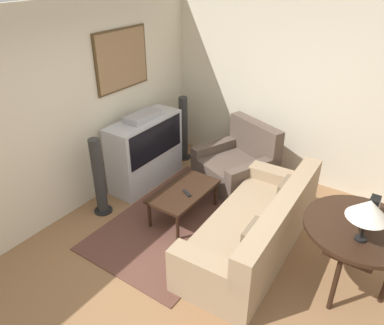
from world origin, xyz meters
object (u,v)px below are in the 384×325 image
object	(u,v)px
armchair	(237,166)
coffee_table	(184,193)
table_lamp	(369,209)
console_table	(360,232)
mantel_clock	(373,207)
couch	(256,229)
tv	(145,151)
speaker_tower_left	(99,179)
speaker_tower_right	(183,130)

from	to	relation	value
armchair	coffee_table	bearing A→B (deg)	-76.52
armchair	table_lamp	bearing A→B (deg)	-13.15
console_table	mantel_clock	xyz separation A→B (m)	(0.22, -0.04, 0.18)
couch	mantel_clock	world-z (taller)	mantel_clock
tv	couch	xyz separation A→B (m)	(-0.45, -2.07, -0.25)
speaker_tower_left	speaker_tower_right	world-z (taller)	same
tv	console_table	size ratio (longest dim) A/B	1.14
armchair	table_lamp	size ratio (longest dim) A/B	2.89
armchair	speaker_tower_right	world-z (taller)	speaker_tower_right
couch	coffee_table	size ratio (longest dim) A/B	2.28
coffee_table	speaker_tower_left	distance (m)	1.14
coffee_table	armchair	bearing A→B (deg)	-8.16
couch	speaker_tower_right	size ratio (longest dim) A/B	2.04
couch	tv	bearing A→B (deg)	-104.85
coffee_table	mantel_clock	distance (m)	2.26
coffee_table	speaker_tower_right	bearing A→B (deg)	35.92
couch	armchair	xyz separation A→B (m)	(1.21, 0.91, 0.00)
console_table	speaker_tower_left	size ratio (longest dim) A/B	0.99
couch	speaker_tower_left	size ratio (longest dim) A/B	2.04
armchair	speaker_tower_right	bearing A→B (deg)	-167.72
coffee_table	table_lamp	size ratio (longest dim) A/B	2.25
couch	speaker_tower_left	world-z (taller)	speaker_tower_left
tv	armchair	distance (m)	1.41
console_table	speaker_tower_right	bearing A→B (deg)	66.19
coffee_table	console_table	xyz separation A→B (m)	(-0.02, -2.15, 0.37)
tv	speaker_tower_left	distance (m)	0.95
speaker_tower_left	table_lamp	bearing A→B (deg)	-84.28
table_lamp	couch	bearing A→B (deg)	80.26
couch	speaker_tower_right	distance (m)	2.50
speaker_tower_left	speaker_tower_right	distance (m)	1.91
tv	mantel_clock	bearing A→B (deg)	-93.80
coffee_table	console_table	world-z (taller)	console_table
armchair	coffee_table	xyz separation A→B (m)	(-1.17, 0.17, 0.08)
speaker_tower_right	speaker_tower_left	bearing A→B (deg)	180.00
tv	console_table	world-z (taller)	tv
coffee_table	mantel_clock	bearing A→B (deg)	-84.96
speaker_tower_left	armchair	bearing A→B (deg)	-33.83
couch	mantel_clock	bearing A→B (deg)	99.30
armchair	speaker_tower_right	xyz separation A→B (m)	(0.19, 1.15, 0.23)
mantel_clock	couch	bearing A→B (deg)	102.01
tv	speaker_tower_left	size ratio (longest dim) A/B	1.12
tv	coffee_table	distance (m)	1.09
mantel_clock	speaker_tower_left	bearing A→B (deg)	103.19
table_lamp	coffee_table	bearing A→B (deg)	83.92
console_table	speaker_tower_left	world-z (taller)	speaker_tower_left
coffee_table	speaker_tower_left	size ratio (longest dim) A/B	0.89
tv	armchair	bearing A→B (deg)	-56.77
tv	coffee_table	world-z (taller)	tv
tv	table_lamp	world-z (taller)	table_lamp
tv	couch	distance (m)	2.14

